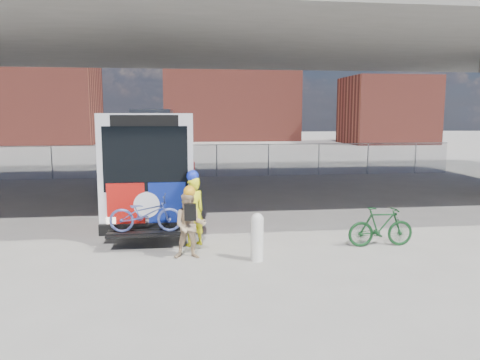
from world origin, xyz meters
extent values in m
plane|color=#9E9991|center=(0.00, 0.00, 0.00)|extent=(160.00, 160.00, 0.00)
cube|color=silver|center=(-2.00, 4.23, 1.95)|extent=(2.55, 12.00, 3.20)
cube|color=black|center=(-2.00, 4.73, 2.59)|extent=(2.61, 11.00, 1.28)
cube|color=black|center=(-2.00, -1.72, 2.33)|extent=(2.24, 0.12, 1.76)
cube|color=black|center=(-2.00, -1.72, 3.36)|extent=(1.78, 0.12, 0.30)
cube|color=black|center=(-2.00, -1.82, 0.45)|extent=(2.55, 0.20, 0.30)
cube|color=#A9110D|center=(-2.55, -1.79, 1.10)|extent=(1.00, 0.08, 1.20)
cube|color=navy|center=(-1.45, -1.79, 1.10)|extent=(1.00, 0.08, 1.20)
cylinder|color=silver|center=(-2.00, -1.81, 1.10)|extent=(0.70, 0.06, 0.70)
cube|color=gray|center=(-2.00, 4.23, 3.62)|extent=(1.28, 7.20, 0.14)
cube|color=black|center=(-2.00, -2.32, 0.45)|extent=(2.00, 0.70, 0.06)
cylinder|color=black|center=(-3.15, -0.17, 0.50)|extent=(0.30, 1.00, 1.00)
cylinder|color=black|center=(-0.85, -0.17, 0.50)|extent=(0.30, 1.00, 1.00)
cylinder|color=black|center=(-3.15, 8.43, 0.50)|extent=(0.30, 1.00, 1.00)
cylinder|color=black|center=(-0.85, 8.43, 0.50)|extent=(0.30, 1.00, 1.00)
cube|color=#A9110D|center=(-3.30, 0.43, 1.30)|extent=(0.06, 2.60, 1.70)
cube|color=navy|center=(-3.30, 2.03, 1.30)|extent=(0.06, 1.40, 1.70)
cube|color=#A9110D|center=(-0.70, 0.43, 1.30)|extent=(0.06, 2.60, 1.70)
cube|color=navy|center=(-0.70, 2.03, 1.30)|extent=(0.06, 1.40, 1.70)
imported|color=#46559A|center=(-2.00, -2.32, 0.97)|extent=(1.89, 0.74, 0.98)
cube|color=#605E59|center=(0.00, 4.00, 6.75)|extent=(40.00, 16.00, 1.50)
cube|color=#605E59|center=(0.00, 4.00, 7.55)|extent=(40.00, 0.60, 0.80)
cylinder|color=gray|center=(-8.00, 12.00, 0.90)|extent=(0.06, 0.06, 1.80)
cylinder|color=gray|center=(-4.00, 12.00, 0.90)|extent=(0.06, 0.06, 1.80)
cylinder|color=gray|center=(0.00, 12.00, 0.90)|extent=(0.06, 0.06, 1.80)
cylinder|color=gray|center=(4.00, 12.00, 0.90)|extent=(0.06, 0.06, 1.80)
cylinder|color=gray|center=(8.00, 12.00, 0.90)|extent=(0.06, 0.06, 1.80)
cylinder|color=gray|center=(12.00, 12.00, 0.90)|extent=(0.06, 0.06, 1.80)
plane|color=gray|center=(0.00, 12.00, 0.90)|extent=(30.00, 0.00, 30.00)
cube|color=gray|center=(0.00, 12.00, 1.82)|extent=(30.00, 0.05, 0.04)
cube|color=brown|center=(-18.00, 45.00, 5.00)|extent=(14.00, 10.00, 10.00)
cube|color=brown|center=(6.00, 52.00, 6.00)|extent=(18.00, 12.00, 12.00)
cube|color=brown|center=(24.00, 40.00, 4.00)|extent=(10.00, 8.00, 8.00)
cylinder|color=brown|center=(14.00, 55.00, 12.50)|extent=(2.20, 2.20, 25.00)
cylinder|color=white|center=(0.73, -3.62, 0.51)|extent=(0.31, 0.31, 1.03)
sphere|color=white|center=(0.73, -3.62, 1.03)|extent=(0.31, 0.31, 0.31)
imported|color=#FEFF1A|center=(-0.76, -2.07, 0.94)|extent=(0.82, 0.74, 1.88)
sphere|color=#172CC5|center=(-0.76, -2.07, 1.90)|extent=(0.33, 0.33, 0.33)
imported|color=tan|center=(-0.87, -3.20, 0.83)|extent=(0.84, 0.68, 1.65)
sphere|color=#F8A51A|center=(-0.87, -3.20, 1.67)|extent=(0.29, 0.29, 0.29)
cube|color=black|center=(-0.87, -3.40, 1.20)|extent=(0.29, 0.18, 0.40)
imported|color=#14401D|center=(4.22, -2.81, 0.54)|extent=(1.80, 0.53, 1.08)
camera|label=1|loc=(-1.10, -14.43, 3.52)|focal=35.00mm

